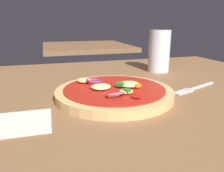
{
  "coord_description": "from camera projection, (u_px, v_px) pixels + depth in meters",
  "views": [
    {
      "loc": [
        -0.09,
        -0.45,
        0.19
      ],
      "look_at": [
        0.05,
        0.02,
        0.05
      ],
      "focal_mm": 35.17,
      "sensor_mm": 36.0,
      "label": 1
    }
  ],
  "objects": [
    {
      "name": "dining_table",
      "position": [
        92.0,
        105.0,
        0.48
      ],
      "size": [
        1.24,
        0.92,
        0.03
      ],
      "color": "brown",
      "rests_on": "ground"
    },
    {
      "name": "fork",
      "position": [
        194.0,
        88.0,
        0.55
      ],
      "size": [
        0.15,
        0.07,
        0.01
      ],
      "color": "silver",
      "rests_on": "dining_table"
    },
    {
      "name": "beer_glass",
      "position": [
        159.0,
        54.0,
        0.73
      ],
      "size": [
        0.07,
        0.07,
        0.14
      ],
      "color": "silver",
      "rests_on": "dining_table"
    },
    {
      "name": "background_table",
      "position": [
        86.0,
        47.0,
        1.63
      ],
      "size": [
        0.61,
        0.65,
        0.03
      ],
      "color": "brown",
      "rests_on": "ground"
    },
    {
      "name": "pizza",
      "position": [
        114.0,
        92.0,
        0.49
      ],
      "size": [
        0.26,
        0.26,
        0.03
      ],
      "color": "tan",
      "rests_on": "dining_table"
    },
    {
      "name": "napkin",
      "position": [
        12.0,
        124.0,
        0.36
      ],
      "size": [
        0.13,
        0.1,
        0.0
      ],
      "color": "silver",
      "rests_on": "dining_table"
    }
  ]
}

